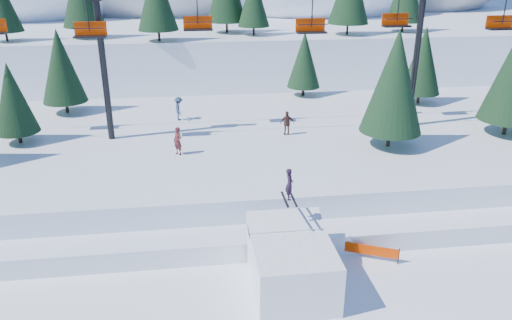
{
  "coord_description": "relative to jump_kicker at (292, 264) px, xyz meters",
  "views": [
    {
      "loc": [
        -3.31,
        -16.32,
        14.33
      ],
      "look_at": [
        -0.31,
        6.0,
        5.2
      ],
      "focal_mm": 35.0,
      "sensor_mm": 36.0,
      "label": 1
    }
  ],
  "objects": [
    {
      "name": "mid_shelf",
      "position": [
        -0.89,
        15.36,
        -0.07
      ],
      "size": [
        70.0,
        22.0,
        2.5
      ],
      "primitive_type": "cube",
      "color": "white",
      "rests_on": "ground"
    },
    {
      "name": "berm",
      "position": [
        -0.89,
        5.36,
        -0.77
      ],
      "size": [
        70.0,
        6.0,
        1.1
      ],
      "primitive_type": "cube",
      "color": "white",
      "rests_on": "ground"
    },
    {
      "name": "jump_kicker",
      "position": [
        0.0,
        0.0,
        0.0
      ],
      "size": [
        3.59,
        4.9,
        5.46
      ],
      "color": "white",
      "rests_on": "ground"
    },
    {
      "name": "chairlift",
      "position": [
        0.87,
        15.41,
        8.0
      ],
      "size": [
        46.0,
        3.21,
        10.28
      ],
      "color": "black",
      "rests_on": "mid_shelf"
    },
    {
      "name": "conifer_stand",
      "position": [
        2.71,
        15.93,
        5.61
      ],
      "size": [
        62.26,
        17.69,
        9.87
      ],
      "color": "black",
      "rests_on": "mid_shelf"
    },
    {
      "name": "distant_skiers",
      "position": [
        -3.0,
        15.76,
        2.05
      ],
      "size": [
        32.17,
        9.64,
        1.85
      ],
      "color": "#203D2E",
      "rests_on": "mid_shelf"
    },
    {
      "name": "banner_near",
      "position": [
        4.47,
        1.84,
        -0.78
      ],
      "size": [
        2.6,
        1.23,
        0.9
      ],
      "color": "black",
      "rests_on": "ground"
    },
    {
      "name": "banner_far",
      "position": [
        11.12,
        4.0,
        -0.78
      ],
      "size": [
        2.78,
        0.71,
        0.9
      ],
      "color": "black",
      "rests_on": "ground"
    }
  ]
}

